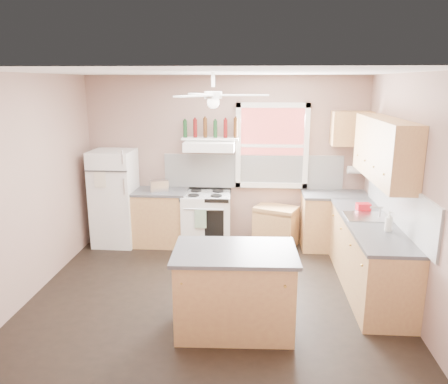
# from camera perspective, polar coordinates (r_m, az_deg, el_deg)

# --- Properties ---
(floor) EXTENTS (4.50, 4.50, 0.00)m
(floor) POSITION_cam_1_polar(r_m,az_deg,el_deg) (5.66, -1.26, -13.11)
(floor) COLOR black
(floor) RESTS_ON ground
(ceiling) EXTENTS (4.50, 4.50, 0.00)m
(ceiling) POSITION_cam_1_polar(r_m,az_deg,el_deg) (5.03, -1.43, 15.39)
(ceiling) COLOR white
(ceiling) RESTS_ON ground
(wall_back) EXTENTS (4.50, 0.05, 2.70)m
(wall_back) POSITION_cam_1_polar(r_m,az_deg,el_deg) (7.15, 0.19, 4.19)
(wall_back) COLOR #8B6C5F
(wall_back) RESTS_ON ground
(wall_right) EXTENTS (0.05, 4.00, 2.70)m
(wall_right) POSITION_cam_1_polar(r_m,az_deg,el_deg) (5.46, 23.17, -0.16)
(wall_right) COLOR #8B6C5F
(wall_right) RESTS_ON ground
(wall_left) EXTENTS (0.05, 4.00, 2.70)m
(wall_left) POSITION_cam_1_polar(r_m,az_deg,el_deg) (5.85, -24.14, 0.64)
(wall_left) COLOR #8B6C5F
(wall_left) RESTS_ON ground
(backsplash_back) EXTENTS (2.90, 0.03, 0.55)m
(backsplash_back) POSITION_cam_1_polar(r_m,az_deg,el_deg) (7.13, 3.78, 2.69)
(backsplash_back) COLOR white
(backsplash_back) RESTS_ON wall_back
(backsplash_right) EXTENTS (0.03, 2.60, 0.55)m
(backsplash_right) POSITION_cam_1_polar(r_m,az_deg,el_deg) (5.76, 21.69, -1.10)
(backsplash_right) COLOR white
(backsplash_right) RESTS_ON wall_right
(window_view) EXTENTS (1.00, 0.02, 1.20)m
(window_view) POSITION_cam_1_polar(r_m,az_deg,el_deg) (7.06, 6.29, 6.03)
(window_view) COLOR maroon
(window_view) RESTS_ON wall_back
(window_frame) EXTENTS (1.16, 0.07, 1.36)m
(window_frame) POSITION_cam_1_polar(r_m,az_deg,el_deg) (7.03, 6.30, 5.99)
(window_frame) COLOR white
(window_frame) RESTS_ON wall_back
(refrigerator) EXTENTS (0.67, 0.65, 1.55)m
(refrigerator) POSITION_cam_1_polar(r_m,az_deg,el_deg) (7.26, -14.08, -0.76)
(refrigerator) COLOR white
(refrigerator) RESTS_ON floor
(base_cabinet_left) EXTENTS (0.90, 0.60, 0.86)m
(base_cabinet_left) POSITION_cam_1_polar(r_m,az_deg,el_deg) (7.21, -8.44, -3.42)
(base_cabinet_left) COLOR #AA7346
(base_cabinet_left) RESTS_ON floor
(counter_left) EXTENTS (0.92, 0.62, 0.04)m
(counter_left) POSITION_cam_1_polar(r_m,az_deg,el_deg) (7.09, -8.57, 0.05)
(counter_left) COLOR #434346
(counter_left) RESTS_ON base_cabinet_left
(toaster) EXTENTS (0.32, 0.24, 0.18)m
(toaster) POSITION_cam_1_polar(r_m,az_deg,el_deg) (7.00, -8.47, 0.80)
(toaster) COLOR silver
(toaster) RESTS_ON counter_left
(stove) EXTENTS (0.80, 0.69, 0.86)m
(stove) POSITION_cam_1_polar(r_m,az_deg,el_deg) (7.09, -2.33, -3.59)
(stove) COLOR white
(stove) RESTS_ON floor
(range_hood) EXTENTS (0.78, 0.50, 0.14)m
(range_hood) POSITION_cam_1_polar(r_m,az_deg,el_deg) (6.86, -1.89, 6.03)
(range_hood) COLOR white
(range_hood) RESTS_ON wall_back
(bottle_shelf) EXTENTS (0.90, 0.26, 0.03)m
(bottle_shelf) POSITION_cam_1_polar(r_m,az_deg,el_deg) (6.96, -1.80, 6.99)
(bottle_shelf) COLOR white
(bottle_shelf) RESTS_ON range_hood
(cart) EXTENTS (0.77, 0.65, 0.65)m
(cart) POSITION_cam_1_polar(r_m,az_deg,el_deg) (7.13, 6.77, -4.45)
(cart) COLOR #AA7346
(cart) RESTS_ON floor
(base_cabinet_corner) EXTENTS (1.00, 0.60, 0.86)m
(base_cabinet_corner) POSITION_cam_1_polar(r_m,az_deg,el_deg) (7.16, 14.15, -3.84)
(base_cabinet_corner) COLOR #AA7346
(base_cabinet_corner) RESTS_ON floor
(base_cabinet_right) EXTENTS (0.60, 2.20, 0.86)m
(base_cabinet_right) POSITION_cam_1_polar(r_m,az_deg,el_deg) (5.91, 18.37, -8.04)
(base_cabinet_right) COLOR #AA7346
(base_cabinet_right) RESTS_ON floor
(counter_corner) EXTENTS (1.02, 0.62, 0.04)m
(counter_corner) POSITION_cam_1_polar(r_m,az_deg,el_deg) (7.03, 14.37, -0.36)
(counter_corner) COLOR #434346
(counter_corner) RESTS_ON base_cabinet_corner
(counter_right) EXTENTS (0.62, 2.22, 0.04)m
(counter_right) POSITION_cam_1_polar(r_m,az_deg,el_deg) (5.76, 18.62, -3.89)
(counter_right) COLOR #434346
(counter_right) RESTS_ON base_cabinet_right
(sink) EXTENTS (0.55, 0.45, 0.03)m
(sink) POSITION_cam_1_polar(r_m,az_deg,el_deg) (5.94, 18.17, -3.16)
(sink) COLOR silver
(sink) RESTS_ON counter_right
(faucet) EXTENTS (0.03, 0.03, 0.14)m
(faucet) POSITION_cam_1_polar(r_m,az_deg,el_deg) (5.96, 19.71, -2.48)
(faucet) COLOR silver
(faucet) RESTS_ON sink
(upper_cabinet_right) EXTENTS (0.33, 1.80, 0.76)m
(upper_cabinet_right) POSITION_cam_1_polar(r_m,az_deg,el_deg) (5.79, 20.19, 5.23)
(upper_cabinet_right) COLOR #AA7346
(upper_cabinet_right) RESTS_ON wall_right
(upper_cabinet_corner) EXTENTS (0.60, 0.33, 0.52)m
(upper_cabinet_corner) POSITION_cam_1_polar(r_m,az_deg,el_deg) (7.02, 16.33, 7.97)
(upper_cabinet_corner) COLOR #AA7346
(upper_cabinet_corner) RESTS_ON wall_back
(paper_towel) EXTENTS (0.26, 0.12, 0.12)m
(paper_towel) POSITION_cam_1_polar(r_m,az_deg,el_deg) (7.17, 16.85, 2.79)
(paper_towel) COLOR white
(paper_towel) RESTS_ON wall_back
(island) EXTENTS (1.24, 0.81, 0.86)m
(island) POSITION_cam_1_polar(r_m,az_deg,el_deg) (4.76, 1.41, -12.87)
(island) COLOR #AA7346
(island) RESTS_ON floor
(island_top) EXTENTS (1.31, 0.88, 0.04)m
(island_top) POSITION_cam_1_polar(r_m,az_deg,el_deg) (4.57, 1.44, -7.85)
(island_top) COLOR #434346
(island_top) RESTS_ON island
(ceiling_fan_hub) EXTENTS (0.20, 0.20, 0.08)m
(ceiling_fan_hub) POSITION_cam_1_polar(r_m,az_deg,el_deg) (5.03, -1.42, 12.54)
(ceiling_fan_hub) COLOR white
(ceiling_fan_hub) RESTS_ON ceiling
(soap_bottle) EXTENTS (0.13, 0.13, 0.24)m
(soap_bottle) POSITION_cam_1_polar(r_m,az_deg,el_deg) (5.43, 20.74, -3.62)
(soap_bottle) COLOR silver
(soap_bottle) RESTS_ON counter_right
(red_caddy) EXTENTS (0.19, 0.14, 0.10)m
(red_caddy) POSITION_cam_1_polar(r_m,az_deg,el_deg) (6.21, 17.74, -1.87)
(red_caddy) COLOR red
(red_caddy) RESTS_ON counter_right
(wine_bottles) EXTENTS (0.86, 0.06, 0.31)m
(wine_bottles) POSITION_cam_1_polar(r_m,az_deg,el_deg) (6.94, -1.74, 8.30)
(wine_bottles) COLOR #143819
(wine_bottles) RESTS_ON bottle_shelf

